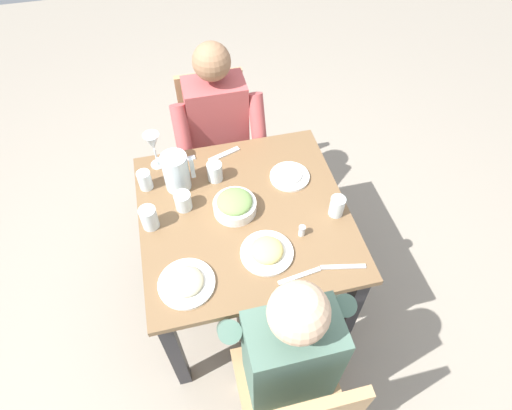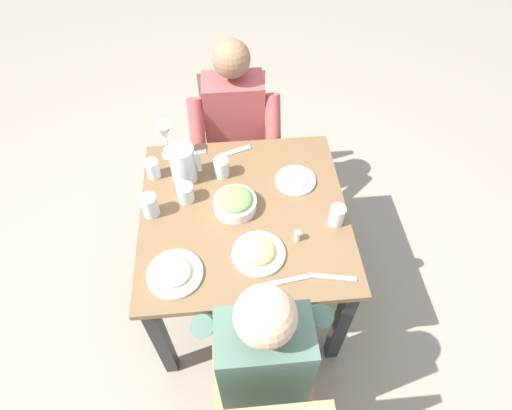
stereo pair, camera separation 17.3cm
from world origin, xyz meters
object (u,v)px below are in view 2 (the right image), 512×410
Objects in this scene: chair_near at (266,409)px; plate_beans at (175,273)px; diner_near at (261,342)px; wine_glass at (165,134)px; salt_shaker at (297,236)px; water_glass_far_left at (337,215)px; dining_table at (244,227)px; plate_yoghurt at (296,180)px; water_glass_near_right at (153,169)px; salad_bowl at (235,202)px; diner_far at (236,139)px; water_pitcher at (183,164)px; plate_fries at (259,252)px; water_glass_near_left at (150,206)px; water_glass_center at (221,168)px; water_glass_far_right at (186,193)px; chair_far at (235,134)px.

chair_near is 3.87× the size of plate_beans.
diner_near is (0.00, 0.20, 0.15)m from chair_near.
wine_glass is 3.63× the size of salt_shaker.
diner_near reaches higher than water_glass_far_left.
plate_yoghurt reaches higher than dining_table.
salad_bowl is at bearing -31.94° from water_glass_near_right.
plate_yoghurt is at bearing -8.37° from water_glass_near_right.
diner_far is at bearing 27.64° from wine_glass.
water_pitcher is at bearing 138.78° from dining_table.
diner_near is 0.95m from water_glass_near_right.
chair_near is at bearing -104.17° from plate_yoghurt.
diner_near reaches higher than plate_fries.
water_glass_far_left is 0.20m from salt_shaker.
diner_near is at bearing -87.71° from dining_table.
wine_glass is (0.06, 0.37, 0.09)m from water_glass_near_left.
water_glass_far_left is (0.66, -0.33, -0.05)m from water_pitcher.
water_glass_far_right is at bearing -140.34° from water_glass_center.
plate_beans is 4.22× the size of salt_shaker.
salt_shaker is (-0.18, -0.08, -0.02)m from water_glass_far_left.
water_glass_far_left is (0.41, -0.67, 0.13)m from diner_far.
water_pitcher is (-0.29, 1.01, 0.32)m from chair_near.
salad_bowl is at bearing -42.32° from water_pitcher.
diner_far is 0.45m from wine_glass.
plate_yoghurt is 0.68m from water_glass_near_right.
water_pitcher is 0.54m from plate_beans.
diner_far is 0.37m from water_glass_center.
water_glass_far_left is (0.44, -0.12, 0.01)m from salad_bowl.
diner_far reaches higher than salad_bowl.
diner_near is (0.03, -1.35, 0.15)m from chair_far.
chair_far reaches higher than dining_table.
chair_near is 0.85m from salad_bowl.
chair_far is at bearing 91.21° from diner_near.
plate_fries is at bearing 10.64° from plate_beans.
water_glass_center is (-0.13, 0.47, 0.03)m from plate_fries.
plate_beans is at bearing -166.33° from salt_shaker.
diner_far is 6.16× the size of plate_yoghurt.
chair_far is at bearing 74.76° from plate_beans.
wine_glass is at bearing 122.16° from plate_fries.
plate_beans is 1.19× the size of plate_yoghurt.
salad_bowl is 0.49m from wine_glass.
water_glass_near_left is (-0.41, -0.55, 0.13)m from diner_far.
diner_near is 0.75m from water_glass_near_left.
salad_bowl is (0.23, -0.21, -0.05)m from water_pitcher.
diner_far is at bearing 90.57° from dining_table.
chair_far is 8.08× the size of water_glass_near_left.
wine_glass reaches higher than plate_fries.
wine_glass is (-0.31, 0.37, 0.10)m from salad_bowl.
water_glass_far_left is at bearing -65.16° from chair_far.
diner_near is at bearing -128.26° from water_glass_far_left.
water_glass_far_left is 0.90m from wine_glass.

